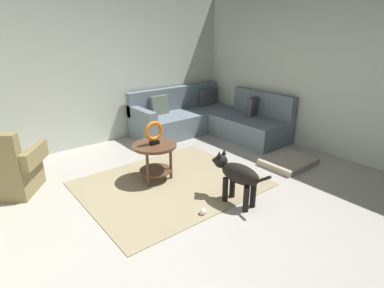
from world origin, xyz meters
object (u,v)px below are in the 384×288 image
side_table (155,153)px  dog_toy_ball (203,212)px  sectional_couch (208,120)px  dog_bed_mat (288,162)px  torus_sculpture (154,132)px  dog (237,175)px  armchair (7,171)px

side_table → dog_toy_ball: 1.15m
sectional_couch → dog_toy_ball: bearing=-132.5°
dog_bed_mat → dog_toy_ball: size_ratio=9.82×
torus_sculpture → dog_toy_ball: bearing=-92.8°
sectional_couch → side_table: (-1.93, -1.08, 0.12)m
torus_sculpture → dog_toy_ball: (-0.05, -1.08, -0.67)m
side_table → torus_sculpture: (-0.00, -0.00, 0.29)m
dog → dog_toy_ball: bearing=168.6°
dog_toy_ball → armchair: bearing=130.0°
armchair → torus_sculpture: (1.67, -0.84, 0.39)m
armchair → dog_toy_ball: 2.53m
sectional_couch → armchair: same height
sectional_couch → dog_bed_mat: bearing=-90.4°
dog_toy_ball → sectional_couch: bearing=47.5°
armchair → sectional_couch: bearing=39.7°
sectional_couch → dog: bearing=-124.0°
side_table → dog_bed_mat: size_ratio=0.75×
dog → armchair: bearing=130.8°
torus_sculpture → sectional_couch: bearing=29.2°
sectional_couch → torus_sculpture: sectional_couch is taller
dog_bed_mat → dog_toy_ball: (-1.97, -0.23, -0.00)m
armchair → torus_sculpture: armchair is taller
armchair → dog_toy_ball: armchair is taller
torus_sculpture → dog_bed_mat: bearing=-24.1°
armchair → torus_sculpture: size_ratio=3.07×
side_table → torus_sculpture: bearing=-94.8°
dog_bed_mat → dog: dog is taller
side_table → dog: size_ratio=0.71×
sectional_couch → armchair: bearing=-176.3°
dog → dog_bed_mat: bearing=4.5°
sectional_couch → dog_toy_ball: sectional_couch is taller
side_table → dog_bed_mat: bearing=-24.1°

